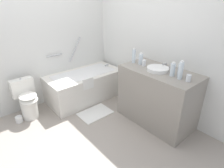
# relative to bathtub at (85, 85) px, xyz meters

# --- Properties ---
(ground_plane) EXTENTS (3.91, 3.91, 0.00)m
(ground_plane) POSITION_rel_bathtub_xyz_m (-0.67, -0.96, -0.29)
(ground_plane) COLOR #9E9389
(wall_back_tiled) EXTENTS (3.31, 0.10, 2.45)m
(wall_back_tiled) POSITION_rel_bathtub_xyz_m (-0.67, 0.42, 0.93)
(wall_back_tiled) COLOR silver
(wall_back_tiled) RESTS_ON ground_plane
(wall_right_mirror) EXTENTS (0.10, 3.05, 2.45)m
(wall_right_mirror) POSITION_rel_bathtub_xyz_m (0.83, -0.96, 0.93)
(wall_right_mirror) COLOR silver
(wall_right_mirror) RESTS_ON ground_plane
(bathtub) EXTENTS (1.47, 0.74, 1.18)m
(bathtub) POSITION_rel_bathtub_xyz_m (0.00, 0.00, 0.00)
(bathtub) COLOR silver
(bathtub) RESTS_ON ground_plane
(toilet) EXTENTS (0.36, 0.47, 0.67)m
(toilet) POSITION_rel_bathtub_xyz_m (-1.10, 0.07, 0.03)
(toilet) COLOR white
(toilet) RESTS_ON ground_plane
(vanity_counter) EXTENTS (0.63, 1.19, 0.90)m
(vanity_counter) POSITION_rel_bathtub_xyz_m (0.47, -1.41, 0.16)
(vanity_counter) COLOR gray
(vanity_counter) RESTS_ON ground_plane
(sink_basin) EXTENTS (0.33, 0.33, 0.05)m
(sink_basin) POSITION_rel_bathtub_xyz_m (0.44, -1.39, 0.63)
(sink_basin) COLOR white
(sink_basin) RESTS_ON vanity_counter
(sink_faucet) EXTENTS (0.10, 0.15, 0.08)m
(sink_faucet) POSITION_rel_bathtub_xyz_m (0.63, -1.39, 0.64)
(sink_faucet) COLOR #A5A5AA
(sink_faucet) RESTS_ON vanity_counter
(water_bottle_0) EXTENTS (0.07, 0.07, 0.20)m
(water_bottle_0) POSITION_rel_bathtub_xyz_m (0.48, -1.72, 0.70)
(water_bottle_0) COLOR silver
(water_bottle_0) RESTS_ON vanity_counter
(water_bottle_1) EXTENTS (0.07, 0.07, 0.19)m
(water_bottle_1) POSITION_rel_bathtub_xyz_m (0.46, -1.03, 0.70)
(water_bottle_1) COLOR silver
(water_bottle_1) RESTS_ON vanity_counter
(water_bottle_2) EXTENTS (0.06, 0.06, 0.25)m
(water_bottle_2) POSITION_rel_bathtub_xyz_m (0.43, -0.90, 0.72)
(water_bottle_2) COLOR silver
(water_bottle_2) RESTS_ON vanity_counter
(water_bottle_3) EXTENTS (0.07, 0.07, 0.20)m
(water_bottle_3) POSITION_rel_bathtub_xyz_m (0.42, -1.64, 0.70)
(water_bottle_3) COLOR silver
(water_bottle_3) RESTS_ON vanity_counter
(water_bottle_4) EXTENTS (0.06, 0.06, 0.26)m
(water_bottle_4) POSITION_rel_bathtub_xyz_m (0.41, -1.77, 0.73)
(water_bottle_4) COLOR silver
(water_bottle_4) RESTS_ON vanity_counter
(drinking_glass_0) EXTENTS (0.06, 0.06, 0.09)m
(drinking_glass_0) POSITION_rel_bathtub_xyz_m (0.42, -1.88, 0.66)
(drinking_glass_0) COLOR white
(drinking_glass_0) RESTS_ON vanity_counter
(drinking_glass_1) EXTENTS (0.07, 0.07, 0.10)m
(drinking_glass_1) POSITION_rel_bathtub_xyz_m (0.44, -1.11, 0.66)
(drinking_glass_1) COLOR white
(drinking_glass_1) RESTS_ON vanity_counter
(bath_mat) EXTENTS (0.57, 0.39, 0.01)m
(bath_mat) POSITION_rel_bathtub_xyz_m (-0.19, -0.60, -0.29)
(bath_mat) COLOR white
(bath_mat) RESTS_ON ground_plane
(toilet_paper_roll) EXTENTS (0.11, 0.11, 0.11)m
(toilet_paper_roll) POSITION_rel_bathtub_xyz_m (-1.30, 0.01, -0.24)
(toilet_paper_roll) COLOR white
(toilet_paper_roll) RESTS_ON ground_plane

